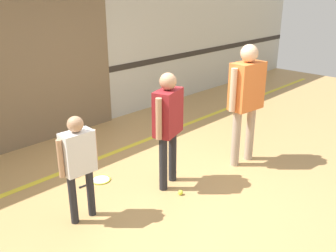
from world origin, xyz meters
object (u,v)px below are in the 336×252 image
object	(u,v)px
person_instructor	(168,118)
person_student_right	(246,92)
racket_spare_on_floor	(100,180)
tennis_ball_by_spare_racket	(89,181)
tennis_ball_near_instructor	(181,192)
person_student_left	(78,158)

from	to	relation	value
person_instructor	person_student_right	world-z (taller)	person_student_right
person_student_right	racket_spare_on_floor	distance (m)	2.45
person_instructor	tennis_ball_by_spare_racket	bearing A→B (deg)	114.76
racket_spare_on_floor	tennis_ball_by_spare_racket	world-z (taller)	tennis_ball_by_spare_racket
tennis_ball_near_instructor	tennis_ball_by_spare_racket	bearing A→B (deg)	120.21
tennis_ball_by_spare_racket	racket_spare_on_floor	bearing A→B (deg)	-17.93
person_student_left	racket_spare_on_floor	distance (m)	1.19
tennis_ball_by_spare_racket	person_student_left	bearing A→B (deg)	-128.91
racket_spare_on_floor	person_instructor	bearing A→B (deg)	132.68
person_student_right	tennis_ball_near_instructor	distance (m)	1.76
person_student_right	tennis_ball_near_instructor	size ratio (longest dim) A/B	27.45
person_instructor	tennis_ball_near_instructor	size ratio (longest dim) A/B	23.73
person_instructor	racket_spare_on_floor	distance (m)	1.36
racket_spare_on_floor	tennis_ball_near_instructor	distance (m)	1.19
racket_spare_on_floor	tennis_ball_by_spare_racket	bearing A→B (deg)	-12.88
person_student_left	tennis_ball_near_instructor	xyz separation A→B (m)	(1.18, -0.48, -0.76)
person_instructor	person_student_right	size ratio (longest dim) A/B	0.86
tennis_ball_near_instructor	tennis_ball_by_spare_racket	distance (m)	1.30
tennis_ball_near_instructor	tennis_ball_by_spare_racket	size ratio (longest dim) A/B	1.00
person_student_left	racket_spare_on_floor	xyz separation A→B (m)	(0.68, 0.60, -0.78)
tennis_ball_near_instructor	racket_spare_on_floor	bearing A→B (deg)	115.09
person_student_left	person_student_right	size ratio (longest dim) A/B	0.70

